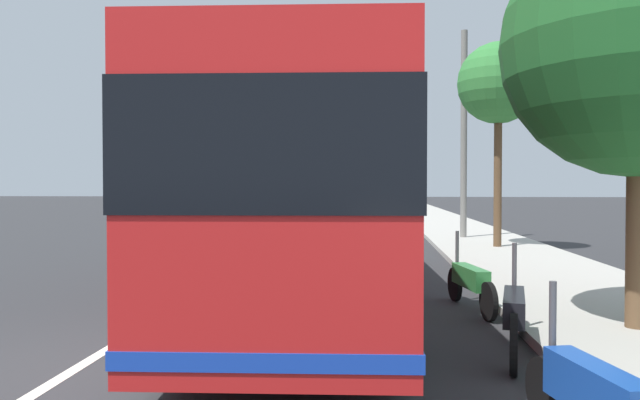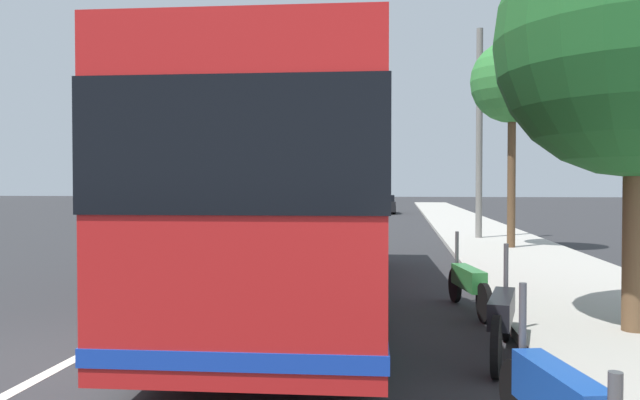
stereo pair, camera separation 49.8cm
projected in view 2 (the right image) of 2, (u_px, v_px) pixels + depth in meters
ground_plane at (65, 365)px, 6.76m from camera, size 220.00×220.00×0.00m
sidewalk_curb at (527, 260)px, 15.70m from camera, size 110.00×3.60×0.14m
lane_divider_line at (265, 258)px, 16.67m from camera, size 110.00×0.16×0.01m
coach_bus at (307, 190)px, 10.62m from camera, size 11.85×3.20×3.46m
motorcycle_mid_row at (502, 316)px, 7.08m from camera, size 2.29×0.60×1.28m
motorcycle_by_tree at (468, 283)px, 9.62m from camera, size 2.16×0.48×1.24m
car_side_street at (322, 203)px, 46.92m from camera, size 4.71×2.01×1.45m
car_ahead_same_lane at (383, 205)px, 44.46m from camera, size 4.34×2.02×1.38m
roadside_tree_near_camera at (637, 39)px, 7.68m from camera, size 3.59×3.59×5.72m
roadside_tree_mid_block at (512, 83)px, 18.29m from camera, size 2.53×2.53×6.50m
utility_pole at (479, 135)px, 21.80m from camera, size 0.23×0.23×7.77m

